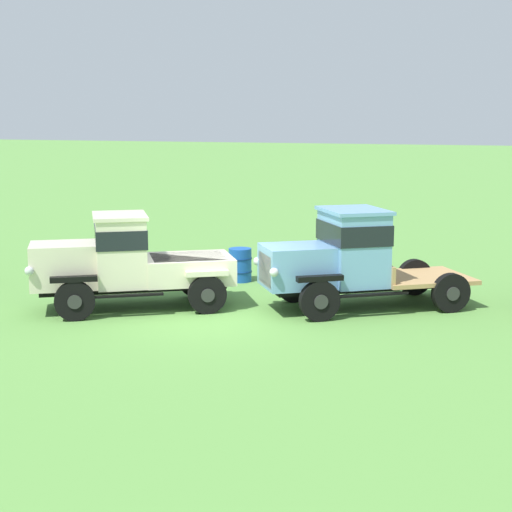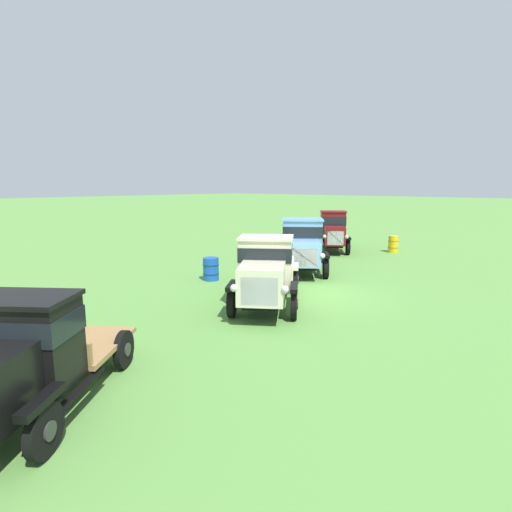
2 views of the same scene
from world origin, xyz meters
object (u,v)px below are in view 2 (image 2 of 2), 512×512
object	(u,v)px
vintage_truck_second_in_line	(266,271)
oil_drum_beside_row	(211,269)
vintage_truck_foreground_near	(16,360)
vintage_truck_far_side	(332,231)
vintage_truck_midrow_center	(302,245)
oil_drum_near_fence	(393,244)

from	to	relation	value
vintage_truck_second_in_line	oil_drum_beside_row	xyz separation A→B (m)	(1.19, 3.83, -0.67)
vintage_truck_foreground_near	vintage_truck_far_side	bearing A→B (deg)	15.52
vintage_truck_midrow_center	oil_drum_near_fence	world-z (taller)	vintage_truck_midrow_center
oil_drum_beside_row	oil_drum_near_fence	bearing A→B (deg)	-14.08
vintage_truck_second_in_line	vintage_truck_far_side	distance (m)	11.36
oil_drum_near_fence	vintage_truck_far_side	bearing A→B (deg)	120.73
vintage_truck_foreground_near	vintage_truck_far_side	size ratio (longest dim) A/B	1.01
vintage_truck_foreground_near	vintage_truck_second_in_line	world-z (taller)	vintage_truck_second_in_line
vintage_truck_foreground_near	vintage_truck_far_side	xyz separation A→B (m)	(18.04, 5.01, 0.06)
vintage_truck_far_side	oil_drum_near_fence	xyz separation A→B (m)	(1.74, -2.92, -0.65)
oil_drum_beside_row	oil_drum_near_fence	world-z (taller)	oil_drum_near_fence
vintage_truck_second_in_line	oil_drum_near_fence	size ratio (longest dim) A/B	5.00
vintage_truck_second_in_line	oil_drum_near_fence	distance (m)	12.45
vintage_truck_midrow_center	oil_drum_beside_row	world-z (taller)	vintage_truck_midrow_center
vintage_truck_far_side	oil_drum_beside_row	bearing A→B (deg)	-179.34
vintage_truck_far_side	vintage_truck_midrow_center	bearing A→B (deg)	-161.00
vintage_truck_midrow_center	vintage_truck_far_side	distance (m)	6.33
oil_drum_beside_row	vintage_truck_far_side	bearing A→B (deg)	0.66
oil_drum_beside_row	oil_drum_near_fence	size ratio (longest dim) A/B	0.96
vintage_truck_midrow_center	oil_drum_beside_row	bearing A→B (deg)	150.74
vintage_truck_midrow_center	vintage_truck_far_side	world-z (taller)	vintage_truck_midrow_center
oil_drum_near_fence	vintage_truck_second_in_line	bearing A→B (deg)	-175.31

